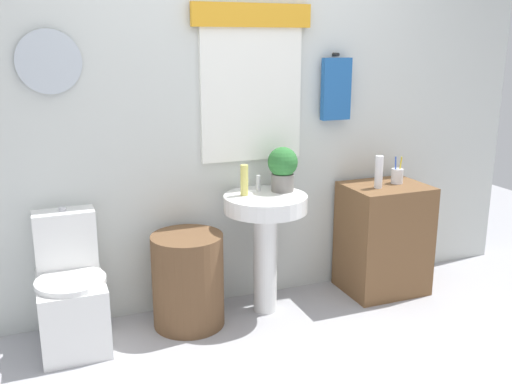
{
  "coord_description": "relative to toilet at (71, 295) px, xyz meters",
  "views": [
    {
      "loc": [
        -1.13,
        -2.26,
        1.68
      ],
      "look_at": [
        0.08,
        0.8,
        0.81
      ],
      "focal_mm": 39.91,
      "sensor_mm": 36.0,
      "label": 1
    }
  ],
  "objects": [
    {
      "name": "back_wall",
      "position": [
        1.02,
        0.26,
        1.01
      ],
      "size": [
        4.4,
        0.18,
        2.6
      ],
      "color": "silver",
      "rests_on": "ground_plane"
    },
    {
      "name": "toilet",
      "position": [
        0.0,
        0.0,
        0.0
      ],
      "size": [
        0.38,
        0.51,
        0.77
      ],
      "color": "white",
      "rests_on": "ground_plane"
    },
    {
      "name": "laundry_hamper",
      "position": [
        0.67,
        -0.04,
        -0.01
      ],
      "size": [
        0.43,
        0.43,
        0.57
      ],
      "primitive_type": "cylinder",
      "color": "brown",
      "rests_on": "ground_plane"
    },
    {
      "name": "pedestal_sink",
      "position": [
        1.18,
        -0.04,
        0.29
      ],
      "size": [
        0.52,
        0.52,
        0.77
      ],
      "color": "white",
      "rests_on": "ground_plane"
    },
    {
      "name": "faucet",
      "position": [
        1.18,
        0.08,
        0.53
      ],
      "size": [
        0.03,
        0.03,
        0.1
      ],
      "primitive_type": "cylinder",
      "color": "silver",
      "rests_on": "pedestal_sink"
    },
    {
      "name": "wooden_cabinet",
      "position": [
        2.05,
        -0.04,
        0.08
      ],
      "size": [
        0.54,
        0.44,
        0.75
      ],
      "primitive_type": "cube",
      "color": "brown",
      "rests_on": "ground_plane"
    },
    {
      "name": "soap_bottle",
      "position": [
        1.06,
        0.01,
        0.57
      ],
      "size": [
        0.05,
        0.05,
        0.19
      ],
      "primitive_type": "cylinder",
      "color": "#DBD166",
      "rests_on": "pedestal_sink"
    },
    {
      "name": "potted_plant",
      "position": [
        1.32,
        0.02,
        0.63
      ],
      "size": [
        0.19,
        0.19,
        0.28
      ],
      "color": "slate",
      "rests_on": "pedestal_sink"
    },
    {
      "name": "lotion_bottle",
      "position": [
        1.96,
        -0.08,
        0.57
      ],
      "size": [
        0.05,
        0.05,
        0.21
      ],
      "primitive_type": "cylinder",
      "color": "white",
      "rests_on": "wooden_cabinet"
    },
    {
      "name": "toothbrush_cup",
      "position": [
        2.15,
        -0.02,
        0.51
      ],
      "size": [
        0.08,
        0.08,
        0.19
      ],
      "color": "silver",
      "rests_on": "wooden_cabinet"
    }
  ]
}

